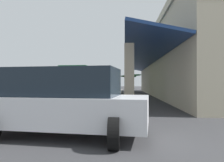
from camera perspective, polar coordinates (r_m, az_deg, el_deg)
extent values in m
plane|color=#38383A|center=(25.94, 9.80, -3.82)|extent=(120.00, 120.00, 0.00)
cube|color=#9E998E|center=(25.41, 1.82, -3.76)|extent=(37.73, 0.50, 0.12)
cube|color=#B2A88E|center=(26.97, 22.93, 3.64)|extent=(31.44, 11.64, 6.87)
cube|color=#C0B59A|center=(27.48, 22.91, 11.42)|extent=(31.74, 11.94, 0.60)
cube|color=#B2A88E|center=(38.46, 3.77, 0.12)|extent=(0.55, 0.55, 3.78)
cube|color=#B2A88E|center=(33.22, 3.83, 0.19)|extent=(0.55, 0.55, 3.78)
cube|color=#B2A88E|center=(27.98, 3.92, 0.30)|extent=(0.55, 0.55, 3.78)
cube|color=#B2A88E|center=(22.74, 4.04, 0.45)|extent=(0.55, 0.55, 3.78)
cube|color=#B2A88E|center=(17.50, 4.23, 0.70)|extent=(0.55, 0.55, 3.78)
cube|color=#B2A88E|center=(12.26, 4.59, 1.15)|extent=(0.55, 0.55, 3.78)
cube|color=navy|center=(25.53, 6.96, 5.39)|extent=(31.44, 3.16, 0.82)
cube|color=#19232D|center=(25.56, 10.63, -0.73)|extent=(26.41, 0.08, 2.40)
cube|color=#196638|center=(24.65, -6.87, 0.01)|extent=(11.12, 3.15, 2.75)
cube|color=yellow|center=(24.67, -6.86, 2.16)|extent=(11.15, 3.18, 0.36)
cube|color=#19232D|center=(24.94, -6.70, 0.52)|extent=(9.37, 3.09, 0.90)
cube|color=#19232D|center=(19.37, -10.62, 0.49)|extent=(0.18, 2.24, 1.20)
cube|color=black|center=(19.40, -10.63, 3.35)|extent=(0.17, 1.94, 0.28)
cube|color=black|center=(19.28, -10.74, -3.67)|extent=(0.34, 2.46, 0.24)
cube|color=silver|center=(19.10, -8.11, -2.81)|extent=(0.07, 0.24, 0.16)
cube|color=silver|center=(19.62, -13.16, -2.73)|extent=(0.07, 0.24, 0.16)
cube|color=silver|center=(26.16, -6.10, 3.26)|extent=(2.50, 1.92, 0.24)
cylinder|color=black|center=(20.85, -5.77, -3.29)|extent=(1.00, 0.30, 1.00)
cylinder|color=black|center=(21.54, -12.43, -3.19)|extent=(1.00, 0.30, 1.00)
cylinder|color=black|center=(27.44, -2.78, -2.59)|extent=(1.00, 0.30, 1.00)
cylinder|color=black|center=(27.97, -7.94, -2.54)|extent=(1.00, 0.30, 1.00)
cube|color=silver|center=(6.41, -12.60, -7.65)|extent=(2.53, 5.00, 0.84)
cube|color=#19232D|center=(6.40, -13.41, -0.30)|extent=(2.11, 3.45, 0.80)
cylinder|color=black|center=(6.98, 3.30, -10.13)|extent=(0.76, 0.26, 0.76)
cylinder|color=black|center=(5.09, 0.47, -13.81)|extent=(0.76, 0.26, 0.76)
cylinder|color=black|center=(8.07, -20.67, -8.78)|extent=(0.76, 0.26, 0.76)
cube|color=maroon|center=(11.26, -20.10, -4.49)|extent=(2.32, 4.94, 0.84)
cube|color=#19232D|center=(11.28, -20.54, -0.31)|extent=(1.96, 3.39, 0.80)
cylinder|color=black|center=(11.55, -10.59, -6.24)|extent=(0.76, 0.26, 0.76)
cylinder|color=black|center=(9.73, -14.25, -7.34)|extent=(0.76, 0.26, 0.76)
cylinder|color=black|center=(12.95, -24.49, -5.58)|extent=(0.76, 0.26, 0.76)
cylinder|color=#38383D|center=(13.60, -7.15, -5.29)|extent=(0.16, 0.16, 0.79)
cylinder|color=#38383D|center=(13.37, -8.42, -5.37)|extent=(0.16, 0.16, 0.79)
cube|color=gray|center=(13.44, -7.78, -2.38)|extent=(0.51, 0.39, 0.60)
sphere|color=tan|center=(13.43, -7.78, -0.65)|extent=(0.22, 0.22, 0.22)
cylinder|color=gray|center=(13.72, -7.83, -2.21)|extent=(0.09, 0.09, 0.54)
cylinder|color=gray|center=(13.15, -7.72, -2.29)|extent=(0.09, 0.09, 0.54)
cube|color=#4C4742|center=(17.14, 5.07, -4.83)|extent=(0.88, 0.88, 0.46)
cylinder|color=#332319|center=(17.12, 5.07, -4.03)|extent=(0.75, 0.75, 0.02)
cylinder|color=brown|center=(17.09, 5.06, -1.54)|extent=(0.16, 0.16, 1.50)
ellipsoid|color=#195123|center=(16.63, 5.36, 1.29)|extent=(0.96, 0.35, 0.18)
ellipsoid|color=#195123|center=(16.89, 6.47, 1.60)|extent=(0.64, 0.92, 0.18)
ellipsoid|color=#195123|center=(17.44, 5.79, 1.28)|extent=(0.79, 0.63, 0.18)
ellipsoid|color=#195123|center=(17.44, 3.89, 1.22)|extent=(0.85, 0.85, 0.17)
ellipsoid|color=#195123|center=(16.82, 3.66, 1.30)|extent=(0.71, 0.95, 0.18)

